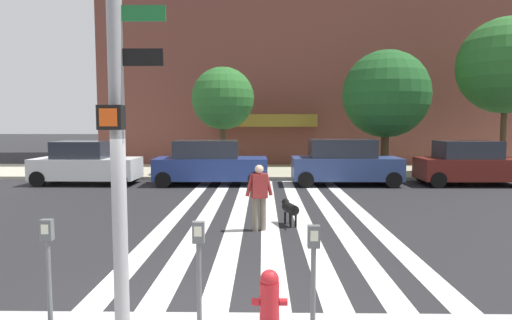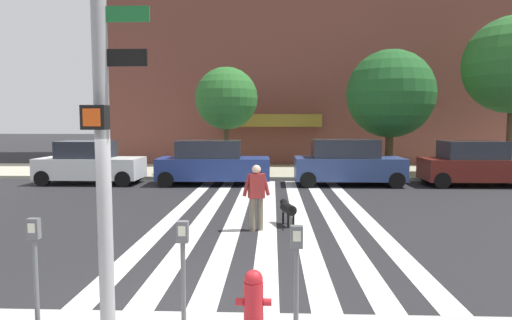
{
  "view_description": "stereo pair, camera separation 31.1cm",
  "coord_description": "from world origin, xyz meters",
  "views": [
    {
      "loc": [
        1.0,
        -5.71,
        2.71
      ],
      "look_at": [
        0.79,
        8.12,
        1.49
      ],
      "focal_mm": 30.98,
      "sensor_mm": 36.0,
      "label": 1
    },
    {
      "loc": [
        1.31,
        -5.7,
        2.71
      ],
      "look_at": [
        0.79,
        8.12,
        1.49
      ],
      "focal_mm": 30.98,
      "sensor_mm": 36.0,
      "label": 2
    }
  ],
  "objects": [
    {
      "name": "parked_car_near_curb",
      "position": [
        -6.59,
        12.98,
        0.88
      ],
      "size": [
        4.4,
        1.94,
        1.86
      ],
      "color": "silver",
      "rests_on": "ground_plane"
    },
    {
      "name": "parking_meter_third_along",
      "position": [
        1.59,
        -0.7,
        1.03
      ],
      "size": [
        0.14,
        0.11,
        1.36
      ],
      "color": "#515456",
      "rests_on": "sidewalk_near"
    },
    {
      "name": "street_tree_nearest",
      "position": [
        -0.93,
        15.68,
        3.79
      ],
      "size": [
        3.01,
        3.01,
        5.16
      ],
      "color": "#4C3823",
      "rests_on": "sidewalk_far"
    },
    {
      "name": "ground_plane",
      "position": [
        0.0,
        7.2,
        0.0
      ],
      "size": [
        160.0,
        160.0,
        0.0
      ],
      "primitive_type": "plane",
      "color": "#232326"
    },
    {
      "name": "parking_meter_curbside",
      "position": [
        -1.65,
        -0.44,
        1.03
      ],
      "size": [
        0.14,
        0.11,
        1.36
      ],
      "color": "#515456",
      "rests_on": "sidewalk_near"
    },
    {
      "name": "sidewalk_far",
      "position": [
        0.0,
        17.41,
        0.07
      ],
      "size": [
        80.0,
        6.0,
        0.15
      ],
      "primitive_type": "cube",
      "color": "#AFAD94",
      "rests_on": "ground_plane"
    },
    {
      "name": "street_tree_middle",
      "position": [
        6.91,
        15.72,
        4.0
      ],
      "size": [
        4.18,
        4.18,
        5.95
      ],
      "color": "#4C3823",
      "rests_on": "sidewalk_far"
    },
    {
      "name": "crosswalk_stripes",
      "position": [
        1.19,
        7.2,
        0.0
      ],
      "size": [
        5.85,
        13.81,
        0.01
      ],
      "color": "silver",
      "rests_on": "ground_plane"
    },
    {
      "name": "parking_meter_second_along",
      "position": [
        0.23,
        -0.52,
        1.03
      ],
      "size": [
        0.14,
        0.11,
        1.36
      ],
      "color": "#515456",
      "rests_on": "sidewalk_near"
    },
    {
      "name": "parked_car_third_in_line",
      "position": [
        4.48,
        12.98,
        0.95
      ],
      "size": [
        4.52,
        1.92,
        1.94
      ],
      "color": "navy",
      "rests_on": "ground_plane"
    },
    {
      "name": "pedestrian_dog_walker",
      "position": [
        0.91,
        5.06,
        0.93
      ],
      "size": [
        0.7,
        0.34,
        1.64
      ],
      "color": "#6B6051",
      "rests_on": "ground_plane"
    },
    {
      "name": "parked_car_behind_first",
      "position": [
        -1.25,
        12.98,
        0.92
      ],
      "size": [
        4.79,
        2.14,
        1.9
      ],
      "color": "navy",
      "rests_on": "ground_plane"
    },
    {
      "name": "dog_on_leash",
      "position": [
        1.7,
        5.65,
        0.44
      ],
      "size": [
        0.45,
        0.99,
        0.65
      ],
      "color": "black",
      "rests_on": "ground_plane"
    },
    {
      "name": "traffic_light_pole",
      "position": [
        -0.72,
        -0.56,
        3.52
      ],
      "size": [
        0.74,
        0.46,
        5.8
      ],
      "color": "gray",
      "rests_on": "sidewalk_near"
    },
    {
      "name": "pedestrian_bystander",
      "position": [
        6.23,
        15.52,
        1.08
      ],
      "size": [
        0.67,
        0.39,
        1.64
      ],
      "color": "#6B6051",
      "rests_on": "sidewalk_far"
    },
    {
      "name": "fire_hydrant",
      "position": [
        1.08,
        -0.51,
        0.52
      ],
      "size": [
        0.44,
        0.32,
        0.76
      ],
      "color": "#AE1B22",
      "rests_on": "sidewalk_near"
    },
    {
      "name": "parked_car_fourth_in_line",
      "position": [
        9.75,
        12.98,
        0.91
      ],
      "size": [
        4.33,
        1.87,
        1.89
      ],
      "color": "#5D1C16",
      "rests_on": "ground_plane"
    }
  ]
}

